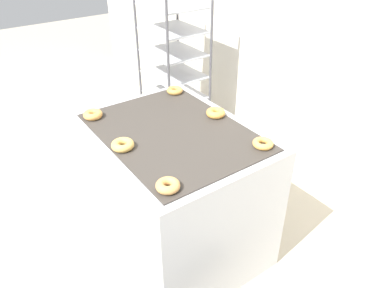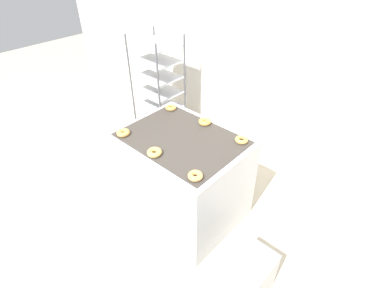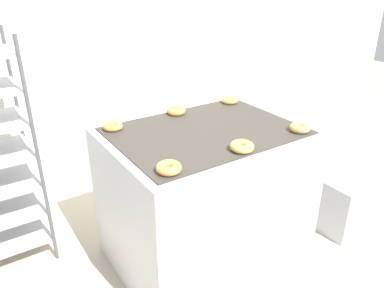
{
  "view_description": "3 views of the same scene",
  "coord_description": "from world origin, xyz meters",
  "px_view_note": "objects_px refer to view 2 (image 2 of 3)",
  "views": [
    {
      "loc": [
        1.72,
        -0.36,
        2.15
      ],
      "look_at": [
        0.0,
        0.86,
        0.82
      ],
      "focal_mm": 35.0,
      "sensor_mm": 36.0,
      "label": 1
    },
    {
      "loc": [
        1.63,
        -0.95,
        2.59
      ],
      "look_at": [
        0.0,
        0.86,
        0.82
      ],
      "focal_mm": 28.0,
      "sensor_mm": 36.0,
      "label": 2
    },
    {
      "loc": [
        -1.24,
        -1.01,
        1.85
      ],
      "look_at": [
        0.0,
        0.86,
        0.82
      ],
      "focal_mm": 35.0,
      "sensor_mm": 36.0,
      "label": 3
    }
  ],
  "objects_px": {
    "fryer_machine": "(182,176)",
    "glaze_bin": "(249,275)",
    "donut_near_left": "(123,133)",
    "donut_near_right": "(195,176)",
    "donut_far_right": "(242,140)",
    "donut_far_left": "(171,108)",
    "donut_near_center": "(155,153)",
    "donut_far_center": "(205,122)",
    "baking_rack_cart": "(159,92)"
  },
  "relations": [
    {
      "from": "fryer_machine",
      "to": "glaze_bin",
      "type": "bearing_deg",
      "value": -16.34
    },
    {
      "from": "donut_near_left",
      "to": "donut_near_right",
      "type": "xyz_separation_m",
      "value": [
        0.92,
        0.0,
        -0.0
      ]
    },
    {
      "from": "fryer_machine",
      "to": "donut_near_right",
      "type": "height_order",
      "value": "donut_near_right"
    },
    {
      "from": "donut_near_left",
      "to": "glaze_bin",
      "type": "bearing_deg",
      "value": 0.88
    },
    {
      "from": "donut_far_right",
      "to": "donut_far_left",
      "type": "bearing_deg",
      "value": -179.43
    },
    {
      "from": "donut_near_center",
      "to": "donut_far_center",
      "type": "relative_size",
      "value": 1.05
    },
    {
      "from": "fryer_machine",
      "to": "donut_far_right",
      "type": "relative_size",
      "value": 9.83
    },
    {
      "from": "baking_rack_cart",
      "to": "donut_far_center",
      "type": "xyz_separation_m",
      "value": [
        1.17,
        -0.42,
        0.2
      ]
    },
    {
      "from": "glaze_bin",
      "to": "donut_far_center",
      "type": "xyz_separation_m",
      "value": [
        -1.06,
        0.66,
        0.78
      ]
    },
    {
      "from": "donut_near_right",
      "to": "donut_far_right",
      "type": "height_order",
      "value": "donut_near_right"
    },
    {
      "from": "donut_near_center",
      "to": "baking_rack_cart",
      "type": "bearing_deg",
      "value": 136.47
    },
    {
      "from": "glaze_bin",
      "to": "donut_near_right",
      "type": "height_order",
      "value": "donut_near_right"
    },
    {
      "from": "baking_rack_cart",
      "to": "fryer_machine",
      "type": "bearing_deg",
      "value": -33.4
    },
    {
      "from": "fryer_machine",
      "to": "donut_near_right",
      "type": "xyz_separation_m",
      "value": [
        0.47,
        -0.33,
        0.51
      ]
    },
    {
      "from": "donut_near_center",
      "to": "donut_near_right",
      "type": "height_order",
      "value": "same"
    },
    {
      "from": "glaze_bin",
      "to": "donut_far_left",
      "type": "relative_size",
      "value": 3.59
    },
    {
      "from": "baking_rack_cart",
      "to": "donut_near_left",
      "type": "distance_m",
      "value": 1.33
    },
    {
      "from": "donut_near_right",
      "to": "donut_far_left",
      "type": "bearing_deg",
      "value": 145.06
    },
    {
      "from": "baking_rack_cart",
      "to": "donut_far_right",
      "type": "relative_size",
      "value": 12.63
    },
    {
      "from": "glaze_bin",
      "to": "donut_far_left",
      "type": "distance_m",
      "value": 1.83
    },
    {
      "from": "donut_far_center",
      "to": "baking_rack_cart",
      "type": "bearing_deg",
      "value": 160.08
    },
    {
      "from": "glaze_bin",
      "to": "donut_near_right",
      "type": "xyz_separation_m",
      "value": [
        -0.59,
        -0.02,
        0.78
      ]
    },
    {
      "from": "fryer_machine",
      "to": "donut_near_center",
      "type": "height_order",
      "value": "donut_near_center"
    },
    {
      "from": "donut_near_right",
      "to": "donut_far_left",
      "type": "height_order",
      "value": "donut_near_right"
    },
    {
      "from": "donut_near_center",
      "to": "donut_near_left",
      "type": "bearing_deg",
      "value": 178.96
    },
    {
      "from": "glaze_bin",
      "to": "donut_far_left",
      "type": "xyz_separation_m",
      "value": [
        -1.53,
        0.64,
        0.77
      ]
    },
    {
      "from": "baking_rack_cart",
      "to": "donut_near_center",
      "type": "height_order",
      "value": "baking_rack_cart"
    },
    {
      "from": "donut_far_left",
      "to": "baking_rack_cart",
      "type": "bearing_deg",
      "value": 147.5
    },
    {
      "from": "glaze_bin",
      "to": "donut_near_center",
      "type": "distance_m",
      "value": 1.31
    },
    {
      "from": "baking_rack_cart",
      "to": "donut_far_left",
      "type": "height_order",
      "value": "baking_rack_cart"
    },
    {
      "from": "donut_near_right",
      "to": "donut_far_center",
      "type": "bearing_deg",
      "value": 124.54
    },
    {
      "from": "baking_rack_cart",
      "to": "donut_far_right",
      "type": "xyz_separation_m",
      "value": [
        1.62,
        -0.44,
        0.2
      ]
    },
    {
      "from": "donut_near_left",
      "to": "donut_far_center",
      "type": "xyz_separation_m",
      "value": [
        0.46,
        0.68,
        0.0
      ]
    },
    {
      "from": "donut_near_left",
      "to": "donut_far_right",
      "type": "xyz_separation_m",
      "value": [
        0.91,
        0.67,
        -0.0
      ]
    },
    {
      "from": "fryer_machine",
      "to": "glaze_bin",
      "type": "height_order",
      "value": "fryer_machine"
    },
    {
      "from": "donut_near_left",
      "to": "donut_near_right",
      "type": "distance_m",
      "value": 0.92
    },
    {
      "from": "donut_near_left",
      "to": "donut_far_right",
      "type": "bearing_deg",
      "value": 36.28
    },
    {
      "from": "donut_near_right",
      "to": "donut_far_right",
      "type": "bearing_deg",
      "value": 91.08
    },
    {
      "from": "donut_near_right",
      "to": "donut_far_left",
      "type": "relative_size",
      "value": 1.03
    },
    {
      "from": "donut_near_center",
      "to": "donut_far_right",
      "type": "height_order",
      "value": "donut_near_center"
    },
    {
      "from": "fryer_machine",
      "to": "donut_far_right",
      "type": "xyz_separation_m",
      "value": [
        0.46,
        0.33,
        0.5
      ]
    },
    {
      "from": "glaze_bin",
      "to": "donut_far_center",
      "type": "relative_size",
      "value": 3.39
    },
    {
      "from": "glaze_bin",
      "to": "donut_near_center",
      "type": "height_order",
      "value": "donut_near_center"
    },
    {
      "from": "fryer_machine",
      "to": "donut_near_left",
      "type": "height_order",
      "value": "donut_near_left"
    },
    {
      "from": "donut_far_center",
      "to": "donut_far_right",
      "type": "relative_size",
      "value": 1.04
    },
    {
      "from": "donut_near_center",
      "to": "donut_far_center",
      "type": "height_order",
      "value": "same"
    },
    {
      "from": "glaze_bin",
      "to": "donut_far_left",
      "type": "bearing_deg",
      "value": 157.42
    },
    {
      "from": "donut_far_left",
      "to": "donut_near_right",
      "type": "bearing_deg",
      "value": -34.94
    },
    {
      "from": "baking_rack_cart",
      "to": "donut_far_right",
      "type": "distance_m",
      "value": 1.69
    },
    {
      "from": "donut_near_center",
      "to": "donut_far_right",
      "type": "distance_m",
      "value": 0.81
    }
  ]
}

